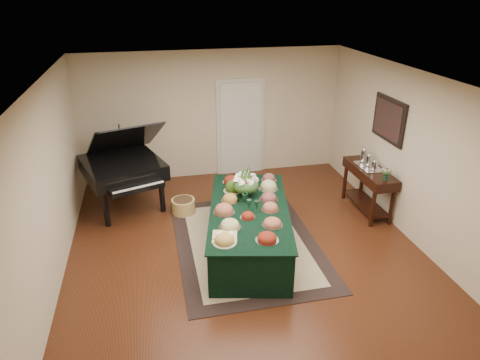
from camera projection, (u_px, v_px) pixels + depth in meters
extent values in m
plane|color=black|center=(244.00, 246.00, 6.95)|extent=(6.00, 6.00, 0.00)
cube|color=black|center=(247.00, 243.00, 7.03)|extent=(2.26, 3.16, 0.01)
cube|color=beige|center=(247.00, 242.00, 7.03)|extent=(1.81, 2.71, 0.01)
cube|color=beige|center=(241.00, 127.00, 9.27)|extent=(1.05, 0.04, 2.10)
cube|color=silver|center=(241.00, 130.00, 9.27)|extent=(0.90, 0.06, 2.00)
cube|color=black|center=(249.00, 229.00, 6.77)|extent=(1.65, 2.69, 0.71)
cube|color=black|center=(249.00, 209.00, 6.62)|extent=(1.72, 2.76, 0.02)
cylinder|color=silver|center=(246.00, 183.00, 7.44)|extent=(0.32, 0.32, 0.01)
ellipsoid|color=maroon|center=(246.00, 180.00, 7.42)|extent=(0.26, 0.26, 0.07)
cylinder|color=#A6AFA6|center=(225.00, 242.00, 5.72)|extent=(0.33, 0.33, 0.01)
ellipsoid|color=gold|center=(224.00, 239.00, 5.70)|extent=(0.27, 0.27, 0.09)
cylinder|color=silver|center=(230.00, 227.00, 6.08)|extent=(0.32, 0.32, 0.01)
ellipsoid|color=#CFD082|center=(230.00, 224.00, 6.06)|extent=(0.27, 0.27, 0.09)
cylinder|color=silver|center=(270.00, 210.00, 6.55)|extent=(0.29, 0.29, 0.01)
ellipsoid|color=#A96343|center=(270.00, 207.00, 6.53)|extent=(0.24, 0.24, 0.09)
cylinder|color=silver|center=(224.00, 212.00, 6.48)|extent=(0.34, 0.34, 0.01)
ellipsoid|color=#A96343|center=(224.00, 209.00, 6.45)|extent=(0.28, 0.28, 0.10)
cylinder|color=silver|center=(269.00, 180.00, 7.53)|extent=(0.28, 0.28, 0.01)
ellipsoid|color=brown|center=(269.00, 178.00, 7.50)|extent=(0.23, 0.23, 0.09)
cylinder|color=silver|center=(268.00, 189.00, 7.21)|extent=(0.34, 0.34, 0.01)
ellipsoid|color=#CFD082|center=(268.00, 186.00, 7.18)|extent=(0.28, 0.28, 0.11)
cylinder|color=silver|center=(231.00, 182.00, 7.46)|extent=(0.29, 0.29, 0.01)
ellipsoid|color=maroon|center=(231.00, 180.00, 7.44)|extent=(0.24, 0.24, 0.09)
cylinder|color=silver|center=(267.00, 240.00, 5.78)|extent=(0.32, 0.32, 0.01)
ellipsoid|color=maroon|center=(267.00, 237.00, 5.76)|extent=(0.26, 0.26, 0.08)
cylinder|color=silver|center=(269.00, 199.00, 6.86)|extent=(0.31, 0.31, 0.01)
ellipsoid|color=brown|center=(269.00, 197.00, 6.84)|extent=(0.25, 0.25, 0.08)
cylinder|color=silver|center=(248.00, 217.00, 6.33)|extent=(0.23, 0.23, 0.01)
ellipsoid|color=maroon|center=(248.00, 215.00, 6.32)|extent=(0.19, 0.19, 0.06)
cylinder|color=silver|center=(272.00, 225.00, 6.14)|extent=(0.31, 0.31, 0.01)
ellipsoid|color=#A96343|center=(273.00, 222.00, 6.12)|extent=(0.25, 0.25, 0.08)
cylinder|color=silver|center=(230.00, 201.00, 6.82)|extent=(0.29, 0.29, 0.01)
ellipsoid|color=#BA8536|center=(230.00, 198.00, 6.80)|extent=(0.24, 0.24, 0.09)
cylinder|color=#A6AFA6|center=(233.00, 191.00, 7.15)|extent=(0.31, 0.31, 0.01)
ellipsoid|color=#3D5E18|center=(233.00, 187.00, 7.12)|extent=(0.26, 0.26, 0.14)
cube|color=tan|center=(225.00, 237.00, 5.84)|extent=(0.40, 0.40, 0.02)
ellipsoid|color=white|center=(220.00, 232.00, 5.86)|extent=(0.14, 0.14, 0.08)
ellipsoid|color=white|center=(231.00, 232.00, 5.88)|extent=(0.12, 0.12, 0.07)
cube|color=orange|center=(228.00, 238.00, 5.75)|extent=(0.10, 0.08, 0.05)
cylinder|color=black|center=(246.00, 191.00, 6.96)|extent=(0.16, 0.16, 0.16)
ellipsoid|color=#305923|center=(246.00, 185.00, 6.91)|extent=(0.41, 0.41, 0.27)
cylinder|color=black|center=(106.00, 209.00, 7.40)|extent=(0.10, 0.10, 0.66)
cylinder|color=black|center=(162.00, 195.00, 7.89)|extent=(0.10, 0.10, 0.66)
cylinder|color=black|center=(116.00, 179.00, 8.55)|extent=(0.10, 0.10, 0.66)
cube|color=black|center=(122.00, 167.00, 7.88)|extent=(1.70, 1.75, 0.28)
cube|color=black|center=(137.00, 188.00, 7.30)|extent=(0.96, 0.51, 0.10)
cube|color=black|center=(125.00, 139.00, 7.87)|extent=(1.52, 1.37, 0.73)
cylinder|color=#AA8644|center=(183.00, 206.00, 7.91)|extent=(0.43, 0.43, 0.27)
cylinder|color=black|center=(373.00, 209.00, 7.38)|extent=(0.07, 0.07, 0.67)
cylinder|color=black|center=(392.00, 207.00, 7.45)|extent=(0.07, 0.07, 0.67)
cylinder|color=black|center=(345.00, 183.00, 8.37)|extent=(0.07, 0.07, 0.67)
cylinder|color=black|center=(362.00, 181.00, 8.44)|extent=(0.07, 0.07, 0.67)
cube|color=black|center=(370.00, 173.00, 7.73)|extent=(0.45, 1.31, 0.18)
cube|color=black|center=(366.00, 203.00, 7.99)|extent=(0.38, 1.16, 0.03)
cube|color=silver|center=(369.00, 167.00, 7.75)|extent=(0.34, 0.58, 0.02)
cylinder|color=black|center=(386.00, 177.00, 7.21)|extent=(0.08, 0.08, 0.12)
ellipsoid|color=#C9828E|center=(387.00, 171.00, 7.17)|extent=(0.18, 0.18, 0.12)
cube|color=black|center=(389.00, 120.00, 7.36)|extent=(0.04, 0.95, 0.75)
cube|color=#461221|center=(388.00, 120.00, 7.36)|extent=(0.01, 0.82, 0.62)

